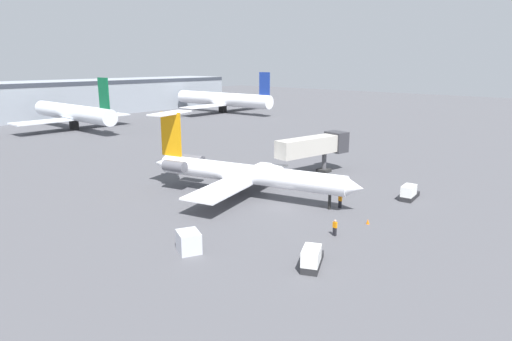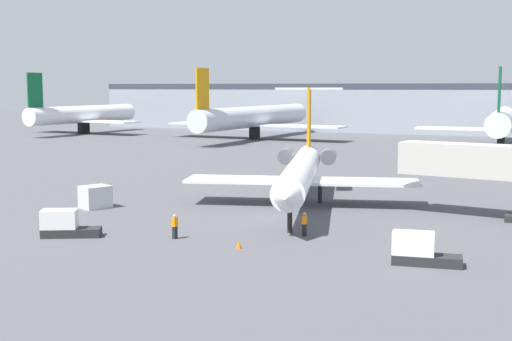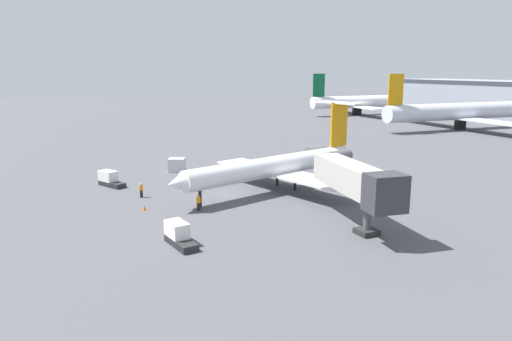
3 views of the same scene
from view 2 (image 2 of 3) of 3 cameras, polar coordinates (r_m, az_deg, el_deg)
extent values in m
cube|color=#4C4C51|center=(54.20, 2.23, -4.04)|extent=(400.00, 400.00, 0.10)
cylinder|color=white|center=(59.12, 3.75, -0.11)|extent=(8.99, 25.51, 2.45)
cone|color=white|center=(45.62, 2.55, -2.22)|extent=(2.81, 2.72, 2.33)
cone|color=white|center=(72.78, 4.50, 1.22)|extent=(2.68, 3.05, 2.08)
cube|color=white|center=(60.11, 9.02, -0.95)|extent=(10.28, 6.69, 0.24)
cube|color=white|center=(60.84, -1.34, -0.77)|extent=(10.28, 6.69, 0.24)
cylinder|color=#595960|center=(68.78, 6.09, 1.20)|extent=(2.27, 3.48, 1.50)
cylinder|color=#595960|center=(69.02, 2.56, 1.25)|extent=(2.27, 3.48, 1.50)
cube|color=orange|center=(70.58, 4.45, 4.48)|extent=(1.05, 3.15, 5.99)
cube|color=white|center=(70.52, 4.47, 6.83)|extent=(7.19, 4.07, 0.20)
cylinder|color=black|center=(48.74, 2.84, -4.16)|extent=(0.36, 0.36, 1.80)
cylinder|color=black|center=(61.31, 5.35, -1.88)|extent=(0.36, 0.36, 1.80)
cylinder|color=black|center=(61.52, 2.37, -1.82)|extent=(0.36, 0.36, 1.80)
cube|color=#B7B2A8|center=(56.60, 18.08, 0.78)|extent=(12.61, 4.58, 2.60)
cube|color=black|center=(47.19, -6.78, -5.17)|extent=(0.27, 0.34, 0.85)
cube|color=orange|center=(47.04, -6.80, -4.30)|extent=(0.30, 0.43, 0.60)
sphere|color=tan|center=(46.96, -6.80, -3.80)|extent=(0.24, 0.24, 0.24)
cube|color=black|center=(47.83, 4.06, -4.97)|extent=(0.25, 0.32, 0.85)
cube|color=orange|center=(47.69, 4.07, -4.12)|extent=(0.27, 0.40, 0.60)
sphere|color=tan|center=(47.61, 4.07, -3.62)|extent=(0.24, 0.24, 0.24)
cube|color=#262628|center=(41.37, 14.07, -7.25)|extent=(4.15, 1.91, 0.60)
cube|color=white|center=(41.16, 12.99, -5.93)|extent=(2.56, 1.70, 1.30)
cube|color=#262628|center=(49.23, -15.13, -5.00)|extent=(4.21, 3.01, 0.60)
cube|color=white|center=(49.22, -16.08, -3.91)|extent=(2.77, 2.31, 1.30)
cube|color=silver|center=(60.08, -13.26, -2.16)|extent=(2.69, 2.89, 1.92)
cone|color=orange|center=(44.17, -1.43, -6.16)|extent=(0.36, 0.36, 0.55)
cube|color=#8C939E|center=(160.85, 16.06, 5.02)|extent=(170.38, 19.82, 11.04)
cube|color=#333842|center=(151.13, 15.69, 6.79)|extent=(170.38, 0.60, 1.20)
cylinder|color=white|center=(156.19, -14.21, 4.57)|extent=(6.35, 32.39, 3.75)
cube|color=#0C5933|center=(145.80, -17.96, 6.40)|extent=(0.62, 4.01, 7.00)
cube|color=white|center=(156.25, -14.19, 4.03)|extent=(27.44, 8.17, 0.30)
cube|color=black|center=(156.34, -14.18, 3.44)|extent=(1.20, 2.80, 2.40)
cylinder|color=silver|center=(135.38, -0.12, 4.52)|extent=(7.03, 44.01, 4.11)
cube|color=orange|center=(117.77, -4.49, 6.83)|extent=(0.57, 4.01, 7.00)
cube|color=silver|center=(135.46, -0.12, 3.82)|extent=(37.14, 8.45, 0.30)
cube|color=black|center=(135.56, -0.12, 3.14)|extent=(1.20, 2.80, 2.40)
cylinder|color=silver|center=(128.40, 19.83, 3.95)|extent=(4.55, 35.15, 4.02)
cube|color=#0C5933|center=(112.72, 19.66, 6.39)|extent=(0.36, 4.00, 7.00)
cube|color=silver|center=(128.48, 19.80, 3.23)|extent=(29.57, 6.45, 0.30)
cube|color=black|center=(128.59, 19.77, 2.52)|extent=(1.20, 2.80, 2.40)
camera|label=1|loc=(61.80, -50.80, 10.52)|focal=31.03mm
camera|label=3|loc=(42.72, 70.47, 8.12)|focal=33.47mm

